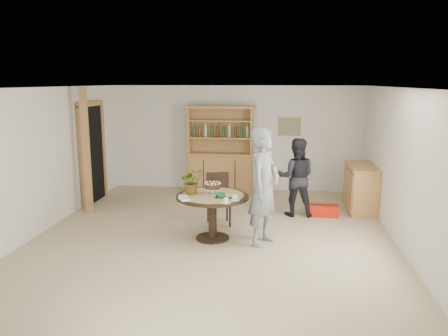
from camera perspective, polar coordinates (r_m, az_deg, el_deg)
ground at (r=7.42m, az=-1.51°, el=-9.22°), size 7.00×7.00×0.00m
room_shell at (r=7.01m, az=-1.55°, el=4.24°), size 6.04×7.04×2.52m
doorway at (r=9.85m, az=-16.83°, el=2.08°), size 0.13×1.10×2.18m
pine_post at (r=9.01m, az=-17.57°, el=2.14°), size 0.12×0.12×2.50m
hutch at (r=10.38m, az=-0.43°, el=0.68°), size 1.62×0.54×2.04m
sideboard at (r=9.27m, az=17.47°, el=-2.51°), size 0.54×1.26×0.94m
dining_table at (r=7.24m, az=-1.51°, el=-4.72°), size 1.20×1.20×0.76m
dining_chair at (r=8.05m, az=-0.75°, el=-3.58°), size 0.52×0.52×0.95m
birthday_cake at (r=7.21m, az=-1.46°, el=-2.49°), size 0.30×0.30×0.20m
flower_vase at (r=7.25m, az=-4.20°, el=-1.73°), size 0.47×0.44×0.42m
gift_tray at (r=7.04m, az=0.05°, el=-3.64°), size 0.30×0.20×0.08m
coffee_cup_a at (r=6.87m, az=1.43°, el=-3.92°), size 0.15×0.15×0.09m
coffee_cup_b at (r=6.72m, az=0.26°, el=-4.30°), size 0.15×0.15×0.08m
napkins at (r=6.97m, az=-5.26°, el=-3.94°), size 0.24×0.33×0.03m
teen_boy at (r=6.98m, az=5.27°, el=-2.48°), size 0.68×0.81×1.89m
adult_person at (r=8.60m, az=9.40°, el=-1.19°), size 0.74×0.58×1.53m
red_suitcase at (r=8.87m, az=12.79°, el=-5.37°), size 0.63×0.45×0.21m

